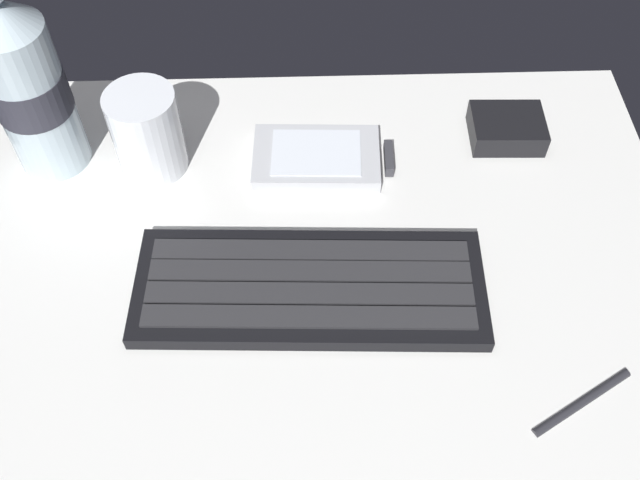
{
  "coord_description": "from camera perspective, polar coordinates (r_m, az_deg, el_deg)",
  "views": [
    {
      "loc": [
        -1.09,
        -35.64,
        50.86
      ],
      "look_at": [
        0.0,
        0.0,
        3.0
      ],
      "focal_mm": 40.31,
      "sensor_mm": 36.0,
      "label": 1
    }
  ],
  "objects": [
    {
      "name": "charger_block",
      "position": [
        0.73,
        14.61,
        8.57
      ],
      "size": [
        7.16,
        5.8,
        2.4
      ],
      "primitive_type": "cube",
      "rotation": [
        0.0,
        0.0,
        -0.03
      ],
      "color": "black",
      "rests_on": "ground_plane"
    },
    {
      "name": "juice_cup",
      "position": [
        0.68,
        -13.52,
        8.12
      ],
      "size": [
        6.4,
        6.4,
        8.5
      ],
      "color": "silver",
      "rests_on": "ground_plane"
    },
    {
      "name": "stylus_pen",
      "position": [
        0.59,
        20.17,
        -11.88
      ],
      "size": [
        8.6,
        5.32,
        0.7
      ],
      "primitive_type": "cylinder",
      "rotation": [
        0.0,
        1.57,
        0.52
      ],
      "color": "#26262B",
      "rests_on": "ground_plane"
    },
    {
      "name": "ground_plane",
      "position": [
        0.63,
        0.01,
        -2.34
      ],
      "size": [
        64.0,
        48.0,
        2.8
      ],
      "color": "silver"
    },
    {
      "name": "handheld_device",
      "position": [
        0.69,
        0.26,
        6.57
      ],
      "size": [
        13.02,
        8.08,
        1.5
      ],
      "color": "#B7BABF",
      "rests_on": "ground_plane"
    },
    {
      "name": "keyboard",
      "position": [
        0.6,
        -0.82,
        -3.77
      ],
      "size": [
        29.42,
        12.15,
        1.7
      ],
      "color": "black",
      "rests_on": "ground_plane"
    },
    {
      "name": "water_bottle",
      "position": [
        0.68,
        -22.23,
        11.28
      ],
      "size": [
        6.73,
        6.73,
        20.8
      ],
      "color": "silver",
      "rests_on": "ground_plane"
    }
  ]
}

